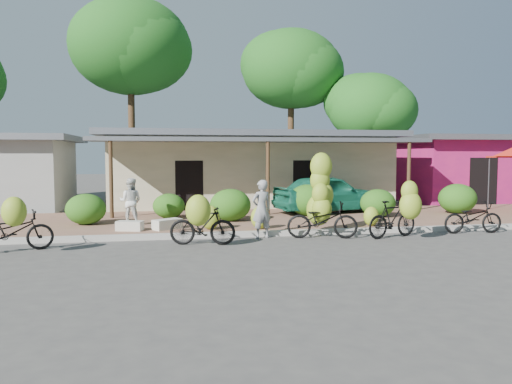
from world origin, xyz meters
The scene contains 27 objects.
ground centered at (0.00, 0.00, 0.00)m, with size 100.00×100.00×0.00m, color #43413E.
sidewalk centered at (0.00, 5.00, 0.06)m, with size 60.00×6.00×0.12m, color #8B614B.
curb centered at (0.00, 2.00, 0.07)m, with size 60.00×0.25×0.15m, color #A8A399.
shop_main centered at (0.00, 10.93, 1.72)m, with size 13.00×8.50×3.35m.
shop_pink centered at (10.50, 10.99, 1.67)m, with size 6.00×6.00×3.25m.
tree_far_center centered at (-5.69, 16.11, 8.21)m, with size 6.44×6.42×10.68m.
tree_center_right centered at (3.31, 16.61, 7.36)m, with size 5.76×5.69×9.53m.
tree_near_right centered at (7.31, 14.61, 5.06)m, with size 4.84×4.69×6.85m.
hedge_0 centered at (-6.23, 4.52, 0.61)m, with size 1.26×1.13×0.98m, color #1E5814.
hedge_1 centered at (-3.63, 5.64, 0.55)m, with size 1.11×1.00×0.87m, color #1E5814.
hedge_2 centered at (-1.60, 4.56, 0.66)m, with size 1.38×1.24×1.08m, color #1E5814.
hedge_3 centered at (1.38, 5.51, 0.69)m, with size 1.47×1.32×1.15m, color #1E5814.
hedge_4 centered at (3.73, 4.73, 0.61)m, with size 1.27×1.14×0.99m, color #1E5814.
hedge_5 centered at (7.15, 5.21, 0.68)m, with size 1.43×1.29×1.12m, color #1E5814.
bike_far_left centered at (-7.34, 0.72, 0.57)m, with size 2.00×1.49×1.39m.
bike_left centered at (-2.83, 0.77, 0.62)m, with size 1.78×1.33×1.37m.
bike_center centered at (0.63, 1.60, 0.88)m, with size 2.07×1.41×2.40m.
bike_right centered at (2.61, 0.93, 0.68)m, with size 1.83×1.40×1.65m.
bike_far_right centered at (5.27, 1.42, 0.47)m, with size 1.82×0.73×0.94m.
loose_banana_a centered at (-2.44, 2.77, 0.48)m, with size 0.57×0.49×0.72m, color #8DA529.
loose_banana_b centered at (-0.96, 2.65, 0.46)m, with size 0.54×0.46×0.68m, color #8DA529.
loose_banana_c centered at (2.57, 2.61, 0.42)m, with size 0.48×0.41×0.60m, color #8DA529.
sack_near centered at (-3.69, 3.06, 0.27)m, with size 0.85×0.40×0.30m, color beige.
sack_far centered at (-4.77, 2.98, 0.26)m, with size 0.75×0.38×0.28m, color beige.
vendor centered at (-1.09, 1.69, 0.82)m, with size 0.60×0.39×1.64m, color gray.
bystander centered at (-4.82, 4.20, 0.86)m, with size 0.72×0.56×1.49m, color silver.
teal_van centered at (2.40, 6.28, 0.85)m, with size 1.72×4.27×1.46m, color #16644A.
Camera 1 is at (-3.71, -11.92, 2.35)m, focal length 35.00 mm.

